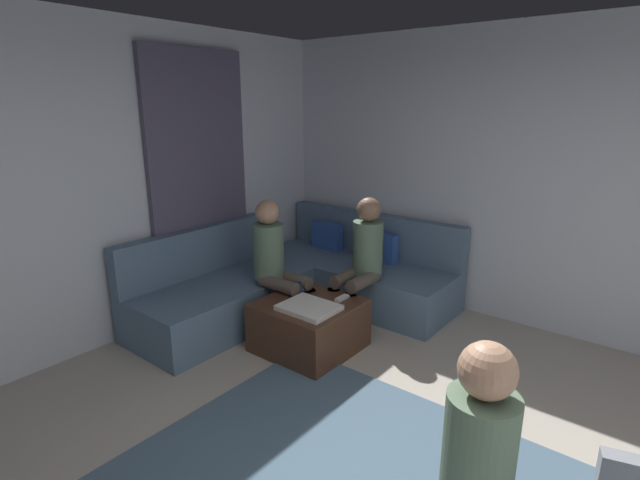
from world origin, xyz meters
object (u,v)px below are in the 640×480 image
object	(u,v)px
game_remote	(342,298)
coffee_mug	(303,285)
person_on_couch_back	(362,258)
sectional_couch	(300,281)
person_on_armchair	(503,474)
ottoman	(309,325)
person_on_couch_side	(277,261)

from	to	relation	value
game_remote	coffee_mug	bearing A→B (deg)	-174.29
game_remote	person_on_couch_back	bearing A→B (deg)	102.76
coffee_mug	person_on_couch_back	xyz separation A→B (m)	(0.30, 0.48, 0.19)
sectional_couch	person_on_couch_back	size ratio (longest dim) A/B	2.12
coffee_mug	person_on_armchair	size ratio (longest dim) A/B	0.08
coffee_mug	person_on_couch_back	size ratio (longest dim) A/B	0.08
ottoman	coffee_mug	size ratio (longest dim) A/B	8.00
game_remote	sectional_couch	bearing A→B (deg)	154.22
coffee_mug	ottoman	bearing A→B (deg)	-39.29
sectional_couch	person_on_couch_side	distance (m)	0.64
coffee_mug	person_on_couch_back	distance (m)	0.60
game_remote	person_on_armchair	world-z (taller)	person_on_armchair
person_on_couch_side	sectional_couch	bearing A→B (deg)	-163.26
game_remote	person_on_couch_side	distance (m)	0.69
game_remote	person_on_armchair	xyz separation A→B (m)	(1.80, -1.43, 0.21)
person_on_couch_side	coffee_mug	bearing A→B (deg)	105.04
game_remote	person_on_couch_side	xyz separation A→B (m)	(-0.65, -0.11, 0.23)
person_on_couch_back	person_on_armchair	bearing A→B (deg)	135.48
ottoman	game_remote	distance (m)	0.36
sectional_couch	ottoman	xyz separation A→B (m)	(0.62, -0.60, -0.07)
sectional_couch	game_remote	world-z (taller)	sectional_couch
game_remote	person_on_couch_side	world-z (taller)	person_on_couch_side
person_on_couch_back	person_on_couch_side	bearing A→B (deg)	44.87
ottoman	person_on_couch_back	world-z (taller)	person_on_couch_back
sectional_couch	coffee_mug	world-z (taller)	sectional_couch
person_on_couch_back	person_on_armchair	distance (m)	2.66
sectional_couch	coffee_mug	distance (m)	0.61
sectional_couch	game_remote	bearing A→B (deg)	-25.78
coffee_mug	person_on_armchair	xyz separation A→B (m)	(2.20, -1.39, 0.17)
sectional_couch	person_on_couch_side	xyz separation A→B (m)	(0.15, -0.49, 0.38)
person_on_couch_side	person_on_armchair	xyz separation A→B (m)	(2.45, -1.32, -0.01)
person_on_armchair	person_on_couch_back	bearing A→B (deg)	-150.59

